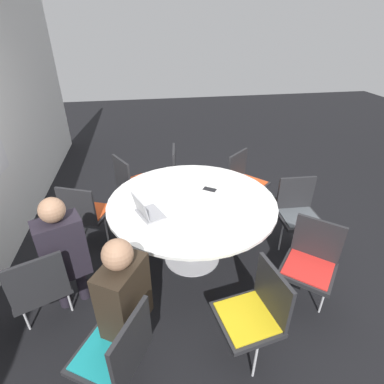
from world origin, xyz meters
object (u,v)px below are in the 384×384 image
chair_0 (39,285)px  chair_2 (255,310)px  chair_5 (245,179)px  chair_6 (183,171)px  chair_8 (85,211)px  laptop (146,211)px  chair_4 (298,210)px  cell_phone (210,189)px  person_1 (123,298)px  chair_1 (117,351)px  chair_3 (311,260)px  person_0 (63,249)px  chair_7 (132,181)px

chair_0 → chair_2: 1.72m
chair_5 → chair_6: 0.86m
chair_0 → chair_2: (-0.52, -1.63, 0.00)m
chair_8 → laptop: laptop is taller
chair_4 → chair_6: bearing=-44.1°
chair_8 → chair_2: bearing=-25.7°
laptop → cell_phone: 0.79m
chair_6 → person_1: (-2.29, 0.74, 0.20)m
chair_0 → chair_5: same height
chair_1 → chair_6: (2.54, -0.79, 0.00)m
chair_3 → cell_phone: 1.22m
chair_5 → chair_1: bearing=12.8°
person_1 → chair_6: bearing=12.8°
chair_8 → chair_4: bearing=13.1°
laptop → cell_phone: size_ratio=2.24×
chair_0 → laptop: size_ratio=2.44×
chair_6 → chair_8: size_ratio=1.00×
chair_0 → chair_6: (1.87, -1.44, 0.00)m
chair_1 → laptop: (1.13, -0.25, 0.31)m
cell_phone → person_1: bearing=145.1°
chair_5 → chair_6: size_ratio=1.00×
person_1 → person_0: bearing=71.4°
chair_2 → chair_7: bearing=12.4°
chair_5 → chair_8: 2.06m
chair_8 → cell_phone: 1.41m
chair_1 → cell_phone: size_ratio=5.47×
person_1 → cell_phone: person_1 is taller
chair_8 → person_1: person_1 is taller
chair_4 → person_1: size_ratio=0.71×
chair_3 → cell_phone: bearing=-10.9°
chair_2 → person_1: bearing=74.2°
chair_4 → person_1: 2.18m
chair_2 → chair_4: 1.52m
chair_7 → person_0: bearing=-47.8°
chair_7 → chair_1: bearing=-30.3°
chair_4 → chair_6: 1.64m
cell_phone → chair_1: bearing=148.3°
chair_3 → chair_2: bearing=73.9°
chair_4 → chair_1: bearing=37.4°
chair_0 → chair_1: (-0.67, -0.65, 0.00)m
chair_2 → cell_phone: 1.40m
chair_5 → chair_7: same height
chair_6 → chair_7: (-0.18, 0.71, 0.00)m
chair_4 → chair_7: same height
laptop → cell_phone: laptop is taller
person_1 → chair_7: bearing=30.0°
chair_6 → chair_8: same height
chair_3 → chair_4: bearing=-67.2°
chair_1 → chair_5: size_ratio=1.00×
chair_1 → person_0: person_0 is taller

